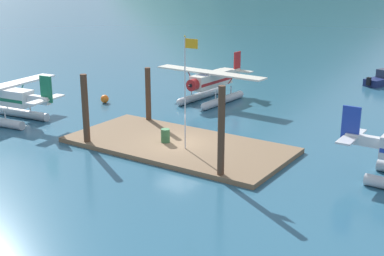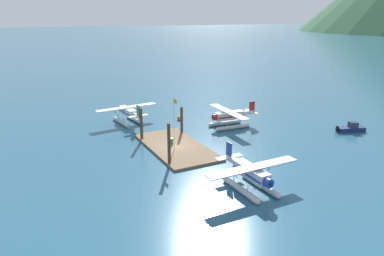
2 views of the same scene
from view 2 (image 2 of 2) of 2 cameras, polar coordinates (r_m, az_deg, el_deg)
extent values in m
plane|color=#285670|center=(48.24, -2.63, -3.17)|extent=(1200.00, 1200.00, 0.00)
cube|color=brown|center=(48.19, -2.64, -3.00)|extent=(14.46, 6.98, 0.30)
cylinder|color=#4C3323|center=(50.88, -8.15, 0.59)|extent=(0.42, 0.42, 4.72)
cylinder|color=#4C3323|center=(41.80, -3.72, -2.70)|extent=(0.38, 0.38, 5.22)
cylinder|color=#4C3323|center=(53.12, -1.68, 1.20)|extent=(0.40, 0.40, 4.20)
cylinder|color=silver|center=(45.88, -2.91, 0.67)|extent=(0.08, 0.08, 6.90)
cube|color=orange|center=(44.68, -2.73, 4.33)|extent=(0.90, 0.03, 0.56)
sphere|color=gold|center=(44.99, -2.98, 4.94)|extent=(0.10, 0.10, 0.10)
cylinder|color=#33663D|center=(48.48, -3.37, -2.14)|extent=(0.58, 0.58, 0.88)
torus|color=#33663D|center=(48.48, -3.37, -2.14)|extent=(0.62, 0.62, 0.04)
sphere|color=orange|center=(60.89, -2.11, 1.62)|extent=(0.70, 0.70, 0.70)
cylinder|color=#B7BABF|center=(59.70, -11.30, 0.93)|extent=(5.64, 1.25, 0.64)
sphere|color=#B7BABF|center=(62.21, -12.30, 1.54)|extent=(0.64, 0.64, 0.64)
cylinder|color=#B7BABF|center=(60.64, -9.13, 1.31)|extent=(5.64, 1.25, 0.64)
sphere|color=#B7BABF|center=(63.11, -10.19, 1.90)|extent=(0.64, 0.64, 0.64)
cylinder|color=#B7BABF|center=(60.59, -11.78, 1.81)|extent=(0.10, 0.10, 0.70)
cylinder|color=#B7BABF|center=(58.45, -10.89, 1.28)|extent=(0.10, 0.10, 0.70)
cylinder|color=#B7BABF|center=(61.51, -9.63, 2.17)|extent=(0.10, 0.10, 0.70)
cylinder|color=#B7BABF|center=(59.40, -8.67, 1.66)|extent=(0.10, 0.10, 0.70)
cube|color=white|center=(59.73, -10.29, 2.61)|extent=(4.91, 1.76, 1.20)
cube|color=#196B47|center=(59.75, -10.29, 2.52)|extent=(4.81, 1.77, 0.24)
cube|color=#283347|center=(60.61, -10.72, 3.13)|extent=(1.21, 1.17, 0.56)
cube|color=white|center=(59.83, -10.44, 3.29)|extent=(2.53, 10.49, 0.14)
cylinder|color=#196B47|center=(59.12, -12.38, 2.67)|extent=(0.15, 0.63, 0.84)
cylinder|color=#196B47|center=(60.77, -8.52, 3.28)|extent=(0.15, 0.63, 0.84)
cylinder|color=#196B47|center=(62.15, -11.29, 3.14)|extent=(0.70, 1.02, 0.96)
cone|color=black|center=(62.55, -11.45, 3.22)|extent=(0.39, 0.40, 0.36)
cube|color=white|center=(56.82, -8.98, 2.01)|extent=(2.23, 0.68, 0.56)
cube|color=#196B47|center=(55.81, -8.63, 2.65)|extent=(1.01, 0.23, 1.90)
cube|color=white|center=(56.09, -8.64, 1.93)|extent=(1.15, 3.27, 0.10)
cylinder|color=#B7BABF|center=(38.08, 10.90, -8.86)|extent=(5.60, 0.67, 0.64)
sphere|color=#B7BABF|center=(36.20, 13.67, -10.53)|extent=(0.64, 0.64, 0.64)
cylinder|color=#B7BABF|center=(36.71, 7.78, -9.75)|extent=(5.60, 0.67, 0.64)
sphere|color=#B7BABF|center=(34.75, 10.48, -11.56)|extent=(0.64, 0.64, 0.64)
cylinder|color=#B7BABF|center=(36.96, 12.12, -8.64)|extent=(0.10, 0.10, 0.70)
cylinder|color=#B7BABF|center=(38.64, 9.86, -7.30)|extent=(0.10, 0.10, 0.70)
cylinder|color=#B7BABF|center=(35.55, 8.95, -9.55)|extent=(0.10, 0.10, 0.70)
cylinder|color=#B7BABF|center=(37.29, 6.76, -8.10)|extent=(0.10, 0.10, 0.70)
cube|color=silver|center=(36.68, 9.50, -7.04)|extent=(4.81, 1.27, 1.20)
cube|color=#1E389E|center=(36.73, 9.49, -7.18)|extent=(4.71, 1.29, 0.24)
cube|color=#283347|center=(35.78, 10.56, -7.18)|extent=(1.11, 1.06, 0.56)
cube|color=silver|center=(36.20, 9.84, -6.25)|extent=(1.46, 10.41, 0.14)
cylinder|color=#1E389E|center=(37.62, 12.50, -6.03)|extent=(0.08, 0.62, 0.84)
cylinder|color=#1E389E|center=(35.14, 6.92, -7.47)|extent=(0.08, 0.62, 0.84)
cylinder|color=#1E389E|center=(34.79, 12.18, -8.63)|extent=(0.61, 0.96, 0.96)
cone|color=black|center=(34.49, 12.65, -8.91)|extent=(0.35, 0.36, 0.36)
cube|color=silver|center=(39.05, 6.66, -5.19)|extent=(2.20, 0.45, 0.56)
cube|color=#1E389E|center=(39.42, 5.97, -3.61)|extent=(1.00, 0.13, 1.90)
cube|color=silver|center=(39.62, 6.01, -4.67)|extent=(0.82, 3.20, 0.10)
cylinder|color=#B7BABF|center=(56.23, 6.66, 0.12)|extent=(0.93, 5.63, 0.64)
sphere|color=#B7BABF|center=(54.90, 4.14, -0.24)|extent=(0.64, 0.64, 0.64)
cylinder|color=#B7BABF|center=(58.29, 5.41, 0.79)|extent=(0.93, 5.63, 0.64)
sphere|color=#B7BABF|center=(57.00, 2.95, 0.46)|extent=(0.64, 0.64, 0.64)
cylinder|color=#B7BABF|center=(55.45, 5.61, 0.63)|extent=(0.10, 0.10, 0.70)
cylinder|color=#B7BABF|center=(56.64, 7.72, 0.91)|extent=(0.10, 0.10, 0.70)
cylinder|color=#B7BABF|center=(57.53, 4.38, 1.29)|extent=(0.10, 0.10, 0.70)
cylinder|color=#B7BABF|center=(58.68, 6.45, 1.55)|extent=(0.10, 0.10, 0.70)
cube|color=silver|center=(56.80, 6.07, 2.02)|extent=(1.49, 4.86, 1.20)
cube|color=#B21E1E|center=(56.83, 6.07, 1.93)|extent=(1.50, 4.76, 0.24)
cube|color=#283347|center=(56.19, 5.13, 2.23)|extent=(1.11, 1.15, 0.56)
cube|color=silver|center=(56.48, 5.83, 2.65)|extent=(10.46, 1.94, 0.14)
cylinder|color=#B21E1E|center=(54.74, 6.96, 1.76)|extent=(0.63, 0.11, 0.84)
cylinder|color=#B21E1E|center=(58.41, 4.75, 2.84)|extent=(0.63, 0.11, 0.84)
cylinder|color=#B21E1E|center=(55.53, 3.66, 1.72)|extent=(0.99, 0.65, 0.96)
cone|color=black|center=(55.33, 3.25, 1.67)|extent=(0.38, 0.37, 0.36)
cube|color=silver|center=(58.43, 8.84, 2.46)|extent=(0.55, 2.22, 0.56)
cube|color=#B21E1E|center=(58.71, 9.62, 3.34)|extent=(0.17, 1.00, 1.90)
cube|color=silver|center=(58.84, 9.50, 2.63)|extent=(3.24, 0.97, 0.10)
cube|color=navy|center=(60.05, 24.17, -0.18)|extent=(2.72, 4.46, 0.70)
sphere|color=navy|center=(61.22, 25.81, -0.08)|extent=(0.70, 0.70, 0.70)
cube|color=#283347|center=(60.01, 24.49, 0.52)|extent=(1.42, 1.48, 0.80)
cube|color=black|center=(58.77, 22.33, -0.06)|extent=(0.44, 0.42, 0.80)
camera|label=1|loc=(24.73, -43.21, -1.71)|focal=48.60mm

